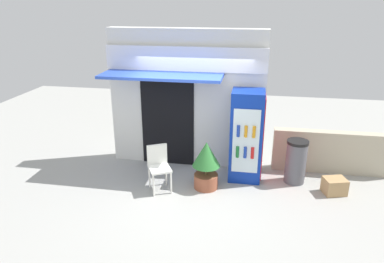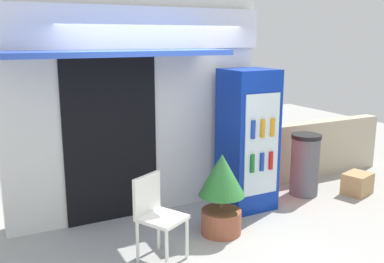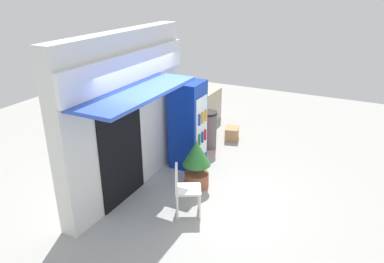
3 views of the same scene
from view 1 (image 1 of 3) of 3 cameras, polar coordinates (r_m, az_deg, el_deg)
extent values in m
plane|color=#A3A39E|center=(7.41, -1.18, -9.25)|extent=(16.00, 16.00, 0.00)
cube|color=silver|center=(8.11, -0.81, 5.21)|extent=(3.47, 0.33, 3.08)
cube|color=white|center=(7.72, -1.13, 11.45)|extent=(3.47, 0.08, 0.52)
cube|color=blue|center=(7.48, -4.87, 8.84)|extent=(2.52, 0.87, 0.06)
cube|color=black|center=(8.17, -3.90, 1.77)|extent=(1.21, 0.03, 2.12)
cube|color=#0C2D9E|center=(7.58, 8.62, -0.69)|extent=(0.66, 0.64, 1.94)
cube|color=silver|center=(7.27, 8.53, -1.61)|extent=(0.53, 0.02, 1.36)
cube|color=red|center=(7.58, 11.19, -0.84)|extent=(0.02, 0.57, 1.74)
cylinder|color=#196B2D|center=(7.35, 7.23, -3.22)|extent=(0.06, 0.06, 0.24)
cylinder|color=#1938A5|center=(7.34, 8.44, -3.29)|extent=(0.06, 0.06, 0.24)
cylinder|color=red|center=(7.34, 9.57, -3.36)|extent=(0.06, 0.06, 0.24)
cylinder|color=#1938A5|center=(7.18, 7.36, 0.09)|extent=(0.06, 0.06, 0.24)
cylinder|color=orange|center=(7.17, 8.55, 0.02)|extent=(0.06, 0.06, 0.24)
cylinder|color=orange|center=(7.17, 9.82, -0.06)|extent=(0.06, 0.06, 0.24)
cylinder|color=white|center=(7.12, -6.12, -8.56)|extent=(0.04, 0.04, 0.46)
cylinder|color=white|center=(7.19, -3.34, -8.17)|extent=(0.04, 0.04, 0.46)
cylinder|color=white|center=(7.46, -6.77, -7.16)|extent=(0.04, 0.04, 0.46)
cylinder|color=white|center=(7.53, -4.11, -6.80)|extent=(0.04, 0.04, 0.46)
cube|color=white|center=(7.21, -5.15, -5.89)|extent=(0.57, 0.59, 0.04)
cube|color=white|center=(7.29, -5.57, -3.60)|extent=(0.38, 0.23, 0.42)
cylinder|color=#995138|center=(7.44, 2.23, -7.84)|extent=(0.49, 0.49, 0.30)
cylinder|color=brown|center=(7.32, 2.25, -6.14)|extent=(0.05, 0.05, 0.20)
cone|color=#2D7533|center=(7.17, 2.29, -3.61)|extent=(0.56, 0.56, 0.51)
cylinder|color=#595960|center=(7.83, 16.14, -4.81)|extent=(0.42, 0.42, 0.88)
cylinder|color=black|center=(7.65, 16.48, -1.62)|extent=(0.45, 0.45, 0.06)
cube|color=#B7AD93|center=(8.52, 21.38, -3.07)|extent=(2.58, 0.24, 0.95)
cube|color=tan|center=(7.75, 21.68, -8.04)|extent=(0.50, 0.44, 0.32)
camera|label=2|loc=(4.33, -43.04, -3.03)|focal=40.18mm
camera|label=3|loc=(7.61, -53.21, 14.25)|focal=34.11mm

